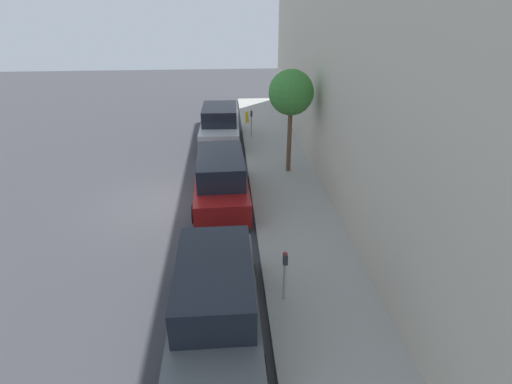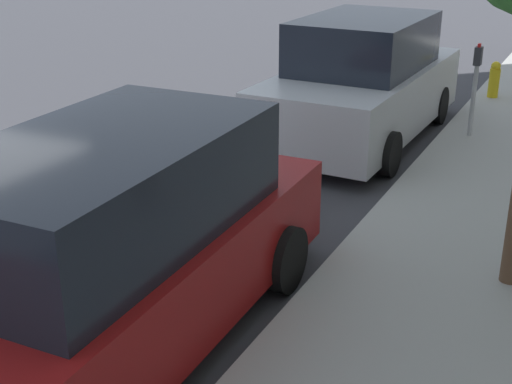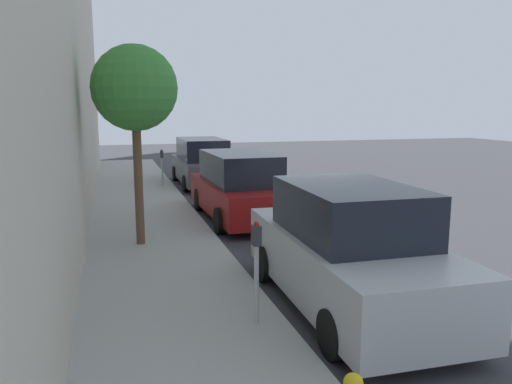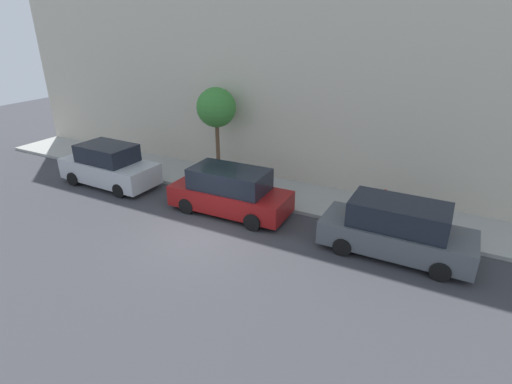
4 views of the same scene
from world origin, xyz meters
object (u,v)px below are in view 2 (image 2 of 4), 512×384
parked_minivan_second (111,249)px  fire_hydrant (494,80)px  parked_suv_third (362,83)px  parking_meter_far (475,80)px

parked_minivan_second → fire_hydrant: size_ratio=7.17×
parked_minivan_second → parked_suv_third: bearing=90.7°
parking_meter_far → parked_suv_third: bearing=-162.9°
parking_meter_far → parked_minivan_second: bearing=-102.6°
parked_minivan_second → parked_suv_third: size_ratio=1.02×
parked_minivan_second → fire_hydrant: 9.99m
parked_minivan_second → fire_hydrant: bearing=81.4°
parked_minivan_second → parking_meter_far: bearing=77.4°
parked_suv_third → fire_hydrant: size_ratio=7.02×
fire_hydrant → parked_suv_third: bearing=-115.9°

